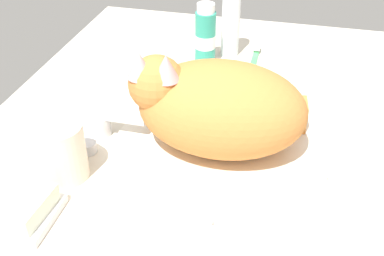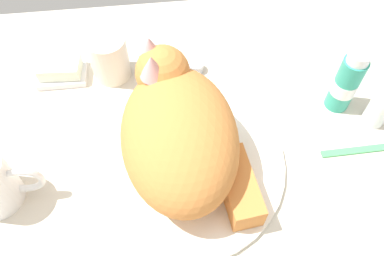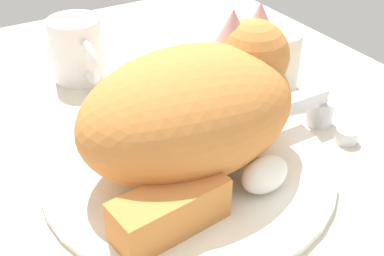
{
  "view_description": "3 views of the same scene",
  "coord_description": "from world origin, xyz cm",
  "px_view_note": "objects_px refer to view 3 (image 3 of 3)",
  "views": [
    {
      "loc": [
        -58.54,
        -9.84,
        45.82
      ],
      "look_at": [
        -2.5,
        3.92,
        5.51
      ],
      "focal_mm": 44.35,
      "sensor_mm": 36.0,
      "label": 1
    },
    {
      "loc": [
        -1.71,
        -30.48,
        55.39
      ],
      "look_at": [
        2.2,
        3.05,
        5.44
      ],
      "focal_mm": 35.9,
      "sensor_mm": 36.0,
      "label": 2
    },
    {
      "loc": [
        39.85,
        -23.07,
        36.72
      ],
      "look_at": [
        -0.1,
        0.51,
        5.74
      ],
      "focal_mm": 46.98,
      "sensor_mm": 36.0,
      "label": 3
    }
  ],
  "objects_px": {
    "faucet": "(314,110)",
    "cat": "(196,109)",
    "rinse_cup": "(276,60)",
    "soap_bar": "(239,48)",
    "coffee_mug": "(78,50)"
  },
  "relations": [
    {
      "from": "faucet",
      "to": "cat",
      "type": "xyz_separation_m",
      "value": [
        0.0,
        -0.18,
        0.06
      ]
    },
    {
      "from": "rinse_cup",
      "to": "soap_bar",
      "type": "xyz_separation_m",
      "value": [
        -0.1,
        0.0,
        -0.02
      ]
    },
    {
      "from": "faucet",
      "to": "coffee_mug",
      "type": "bearing_deg",
      "value": -142.49
    },
    {
      "from": "cat",
      "to": "soap_bar",
      "type": "distance_m",
      "value": 0.3
    },
    {
      "from": "cat",
      "to": "soap_bar",
      "type": "height_order",
      "value": "cat"
    },
    {
      "from": "faucet",
      "to": "coffee_mug",
      "type": "distance_m",
      "value": 0.36
    },
    {
      "from": "coffee_mug",
      "to": "rinse_cup",
      "type": "distance_m",
      "value": 0.29
    },
    {
      "from": "cat",
      "to": "rinse_cup",
      "type": "xyz_separation_m",
      "value": [
        -0.11,
        0.2,
        -0.04
      ]
    },
    {
      "from": "coffee_mug",
      "to": "soap_bar",
      "type": "bearing_deg",
      "value": 72.38
    },
    {
      "from": "cat",
      "to": "faucet",
      "type": "bearing_deg",
      "value": 90.54
    },
    {
      "from": "faucet",
      "to": "coffee_mug",
      "type": "height_order",
      "value": "coffee_mug"
    },
    {
      "from": "faucet",
      "to": "cat",
      "type": "distance_m",
      "value": 0.19
    },
    {
      "from": "rinse_cup",
      "to": "soap_bar",
      "type": "distance_m",
      "value": 0.1
    },
    {
      "from": "faucet",
      "to": "cat",
      "type": "relative_size",
      "value": 0.48
    },
    {
      "from": "soap_bar",
      "to": "faucet",
      "type": "bearing_deg",
      "value": -7.04
    }
  ]
}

